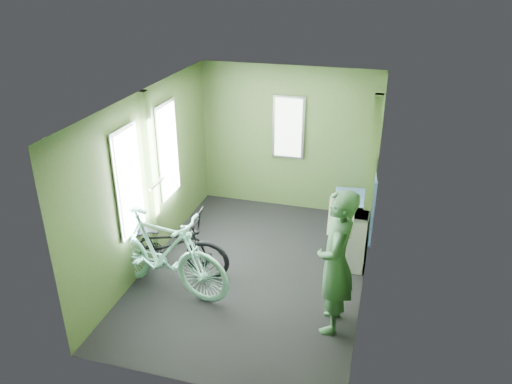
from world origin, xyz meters
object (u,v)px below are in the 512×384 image
bicycle_mint (165,290)px  bench_seat (355,212)px  passenger (336,262)px  waste_box (357,241)px  bicycle_black (167,273)px

bicycle_mint → bench_seat: (2.10, 2.14, 0.30)m
passenger → waste_box: (0.14, 1.24, -0.43)m
passenger → bench_seat: 2.31m
passenger → bicycle_black: bearing=-102.9°
bench_seat → bicycle_mint: bearing=-140.4°
bicycle_mint → waste_box: bearing=-52.8°
bicycle_black → bicycle_mint: bearing=-162.0°
bicycle_mint → passenger: bearing=-82.9°
bicycle_black → waste_box: size_ratio=2.11×
bicycle_mint → bench_seat: bearing=-34.4°
bench_seat → waste_box: bearing=-89.7°
bicycle_mint → passenger: passenger is taller
bicycle_mint → bench_seat: size_ratio=1.79×
bicycle_black → bench_seat: 2.88m
waste_box → bicycle_mint: bearing=-152.8°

